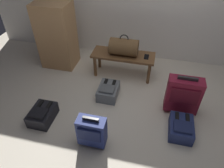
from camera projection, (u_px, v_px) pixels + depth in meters
ground_plane at (134, 115)px, 2.79m from camera, size 6.60×6.60×0.00m
bench at (123, 57)px, 3.28m from camera, size 1.00×0.36×0.40m
duffel_bag_brown at (124, 47)px, 3.16m from camera, size 0.44×0.26×0.34m
cell_phone at (146, 57)px, 3.17m from camera, size 0.07×0.14×0.01m
suitcase_upright_burgundy at (183, 95)px, 2.66m from camera, size 0.43×0.21×0.59m
suitcase_small_navy at (92, 131)px, 2.29m from camera, size 0.32×0.18×0.46m
backpack_dark at (42, 114)px, 2.67m from camera, size 0.28×0.38×0.21m
backpack_navy at (181, 128)px, 2.51m from camera, size 0.28×0.38×0.21m
backpack_grey at (108, 91)px, 3.03m from camera, size 0.28×0.38×0.21m
side_cabinet at (57, 36)px, 3.42m from camera, size 0.56×0.44×1.10m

